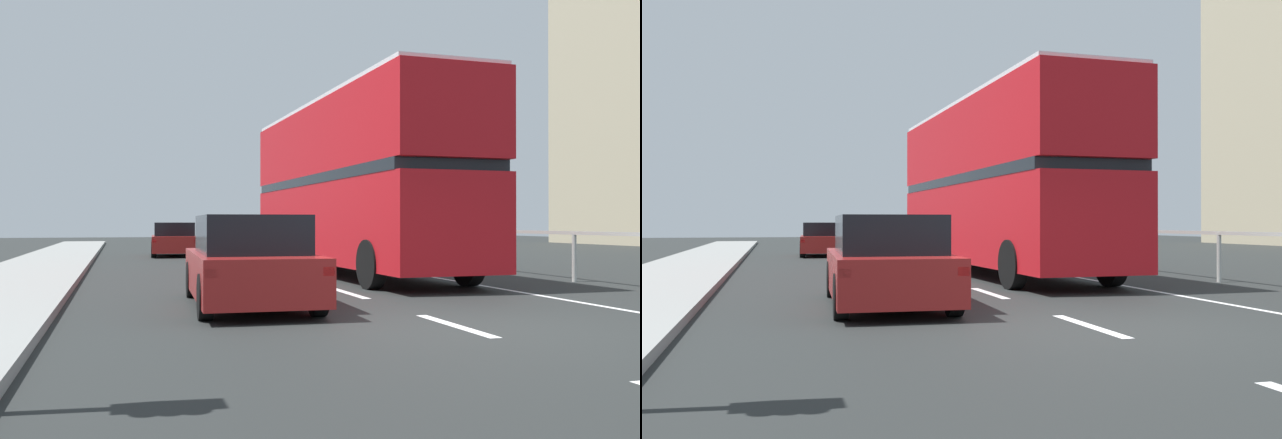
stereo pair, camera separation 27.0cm
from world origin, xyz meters
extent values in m
cube|color=#242726|center=(0.00, 0.00, -0.05)|extent=(74.62, 120.00, 0.10)
cube|color=silver|center=(0.00, -0.09, 0.00)|extent=(0.16, 2.05, 0.01)
cube|color=silver|center=(0.00, 4.21, 0.00)|extent=(0.16, 2.05, 0.01)
cube|color=silver|center=(0.00, 8.50, 0.00)|extent=(0.16, 2.05, 0.01)
cube|color=silver|center=(0.00, 12.79, 0.00)|extent=(0.16, 2.05, 0.01)
cube|color=silver|center=(0.00, 17.09, 0.00)|extent=(0.16, 2.05, 0.01)
cube|color=silver|center=(0.00, 21.38, 0.00)|extent=(0.16, 2.05, 0.01)
cube|color=silver|center=(0.00, 25.68, 0.00)|extent=(0.16, 2.05, 0.01)
cube|color=silver|center=(0.00, 29.97, 0.00)|extent=(0.16, 2.05, 0.01)
cube|color=silver|center=(3.24, 9.00, 0.00)|extent=(0.12, 46.00, 0.01)
cube|color=#B6BCB5|center=(5.74, 9.00, 1.11)|extent=(0.08, 42.00, 0.08)
cylinder|color=#B6BCB5|center=(5.74, 5.18, 0.55)|extent=(0.10, 0.10, 1.11)
cylinder|color=#B6BCB5|center=(5.74, 9.00, 0.55)|extent=(0.10, 0.10, 1.11)
cylinder|color=#B6BCB5|center=(5.74, 12.82, 0.55)|extent=(0.10, 0.10, 1.11)
cylinder|color=#B6BCB5|center=(5.74, 16.64, 0.55)|extent=(0.10, 0.10, 1.11)
cylinder|color=#B6BCB5|center=(5.74, 20.45, 0.55)|extent=(0.10, 0.10, 1.11)
cylinder|color=#B6BCB5|center=(5.74, 24.27, 0.55)|extent=(0.10, 0.10, 1.11)
cylinder|color=#B6BCB5|center=(5.74, 28.09, 0.55)|extent=(0.10, 0.10, 1.11)
cube|color=red|center=(1.68, 8.77, 1.33)|extent=(2.73, 11.09, 1.96)
cube|color=black|center=(1.68, 8.77, 2.43)|extent=(2.74, 10.65, 0.24)
cube|color=red|center=(1.68, 8.77, 3.45)|extent=(2.73, 11.09, 1.79)
cube|color=silver|center=(1.68, 8.77, 4.39)|extent=(2.68, 10.87, 0.10)
cube|color=black|center=(1.52, 14.26, 1.43)|extent=(2.17, 0.10, 1.38)
cube|color=yellow|center=(1.52, 14.26, 3.90)|extent=(1.45, 0.08, 0.28)
cylinder|color=black|center=(0.46, 12.85, 0.50)|extent=(0.31, 1.01, 1.00)
cylinder|color=black|center=(2.67, 12.91, 0.50)|extent=(0.31, 1.01, 1.00)
cylinder|color=black|center=(0.69, 4.83, 0.50)|extent=(0.31, 1.01, 1.00)
cylinder|color=black|center=(2.90, 4.89, 0.50)|extent=(0.31, 1.01, 1.00)
cube|color=maroon|center=(-2.19, 2.79, 0.52)|extent=(1.94, 4.48, 0.68)
cube|color=black|center=(-2.20, 2.57, 1.16)|extent=(1.64, 2.49, 0.59)
cube|color=red|center=(-3.06, 0.65, 0.69)|extent=(0.16, 0.07, 0.12)
cube|color=red|center=(-1.51, 0.58, 0.69)|extent=(0.16, 0.07, 0.12)
cylinder|color=black|center=(-2.92, 4.32, 0.32)|extent=(0.23, 0.65, 0.64)
cylinder|color=black|center=(-1.33, 4.26, 0.32)|extent=(0.23, 0.65, 0.64)
cylinder|color=black|center=(-3.05, 1.32, 0.32)|extent=(0.23, 0.65, 0.64)
cylinder|color=black|center=(-1.46, 1.25, 0.32)|extent=(0.23, 0.65, 0.64)
cube|color=maroon|center=(-2.03, 20.28, 0.50)|extent=(1.94, 4.13, 0.64)
cube|color=black|center=(-2.04, 20.08, 1.09)|extent=(1.64, 2.30, 0.54)
cube|color=red|center=(-2.90, 18.32, 0.66)|extent=(0.16, 0.07, 0.12)
cube|color=red|center=(-1.36, 18.25, 0.66)|extent=(0.16, 0.07, 0.12)
cylinder|color=black|center=(-2.76, 21.65, 0.32)|extent=(0.23, 0.65, 0.64)
cylinder|color=black|center=(-1.18, 21.57, 0.32)|extent=(0.23, 0.65, 0.64)
cylinder|color=black|center=(-2.89, 18.99, 0.32)|extent=(0.23, 0.65, 0.64)
cylinder|color=black|center=(-1.30, 18.92, 0.32)|extent=(0.23, 0.65, 0.64)
camera|label=1|loc=(-4.19, -8.15, 1.33)|focal=38.61mm
camera|label=2|loc=(-3.93, -8.22, 1.33)|focal=38.61mm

